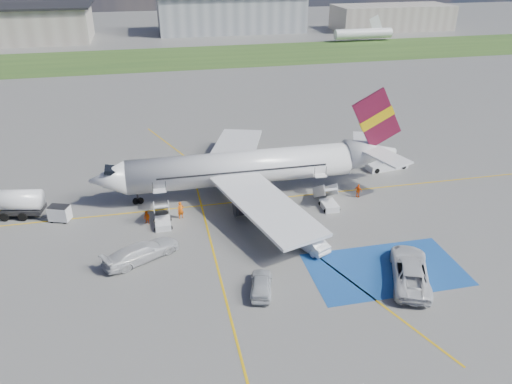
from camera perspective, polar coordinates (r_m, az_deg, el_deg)
ground at (r=47.71m, az=1.50°, el=-7.61°), size 400.00×400.00×0.00m
grass_strip at (r=136.28m, az=-8.40°, el=14.94°), size 400.00×30.00×0.01m
taxiway_line_main at (r=57.78m, az=-1.34°, el=-1.07°), size 120.00×0.20×0.01m
taxiway_line_cross at (r=39.22m, az=-2.26°, el=-16.53°), size 0.20×60.00×0.01m
taxiway_line_diag at (r=57.78m, az=-1.34°, el=-1.07°), size 20.71×56.45×0.01m
staging_box at (r=47.75m, az=14.56°, el=-8.54°), size 14.00×8.00×0.01m
terminal_centre at (r=177.03m, az=-2.87°, el=19.77°), size 48.00×18.00×12.00m
terminal_east at (r=188.00m, az=15.26°, el=18.71°), size 40.00×16.00×8.00m
airliner at (r=58.35m, az=-0.30°, el=2.92°), size 36.81×32.95×11.92m
airstairs_fwd at (r=53.76m, az=-10.64°, el=-3.07°), size 1.90×5.20×3.60m
airstairs_aft at (r=56.93m, az=8.23°, el=-1.10°), size 1.90×5.20×3.60m
fuel_tanker at (r=60.76m, az=-27.13°, el=-1.39°), size 9.33×4.07×3.09m
gpu_cart at (r=57.42m, az=-21.51°, el=-2.36°), size 2.47×2.00×1.79m
belt_loader at (r=68.33m, az=14.76°, el=2.95°), size 6.05×2.84×1.76m
car_silver_a at (r=43.20m, az=0.60°, el=-10.47°), size 2.88×4.83×1.54m
car_silver_b at (r=49.01m, az=5.99°, el=-5.66°), size 3.50×4.95×1.55m
van_white_a at (r=46.40m, az=17.27°, el=-8.23°), size 5.40×7.27×2.48m
van_white_b at (r=48.22m, az=-12.98°, el=-6.39°), size 6.07×4.68×2.21m
crew_fwd at (r=54.46m, az=-8.60°, el=-2.07°), size 0.82×0.67×1.95m
crew_nose at (r=54.09m, az=-12.36°, el=-2.88°), size 0.94×0.92×1.52m
crew_aft at (r=59.56m, az=11.61°, el=0.13°), size 0.95×0.99×1.66m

